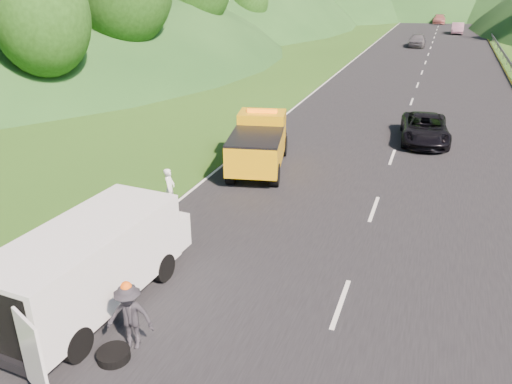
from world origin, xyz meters
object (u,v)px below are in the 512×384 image
at_px(suitcase, 135,207).
at_px(child, 156,245).
at_px(white_van, 92,261).
at_px(woman, 171,208).
at_px(spare_tire, 114,359).
at_px(tow_truck, 259,143).
at_px(worker, 133,347).
at_px(passing_suv, 423,142).

bearing_deg(suitcase, child, -42.29).
bearing_deg(white_van, woman, 104.39).
bearing_deg(woman, spare_tire, -172.22).
xyz_separation_m(tow_truck, spare_tire, (1.07, -12.23, -1.15)).
bearing_deg(child, woman, 127.32).
xyz_separation_m(tow_truck, worker, (1.25, -11.75, -1.15)).
relative_size(child, spare_tire, 1.26).
height_order(child, spare_tire, child).
xyz_separation_m(white_van, passing_suv, (6.96, 17.13, -1.27)).
distance_m(white_van, woman, 6.01).
height_order(tow_truck, white_van, tow_truck).
xyz_separation_m(woman, child, (0.90, -2.59, 0.00)).
bearing_deg(woman, child, -173.10).
bearing_deg(child, suitcase, 155.82).
xyz_separation_m(worker, spare_tire, (-0.18, -0.48, 0.00)).
relative_size(suitcase, spare_tire, 0.87).
relative_size(white_van, woman, 4.38).
bearing_deg(white_van, child, 97.47).
distance_m(spare_tire, passing_suv, 19.44).
bearing_deg(tow_truck, passing_suv, 32.29).
bearing_deg(tow_truck, woman, -120.49).
xyz_separation_m(child, spare_tire, (1.77, -4.72, 0.00)).
bearing_deg(white_van, worker, -28.81).
relative_size(woman, worker, 0.91).
distance_m(worker, spare_tire, 0.51).
height_order(tow_truck, passing_suv, tow_truck).
relative_size(tow_truck, spare_tire, 8.03).
xyz_separation_m(woman, worker, (2.85, -6.84, 0.00)).
bearing_deg(passing_suv, worker, -111.73).
relative_size(white_van, child, 7.10).
relative_size(tow_truck, child, 6.38).
bearing_deg(tow_truck, spare_tire, -97.44).
bearing_deg(passing_suv, suitcase, -131.59).
relative_size(suitcase, passing_suv, 0.13).
xyz_separation_m(woman, passing_suv, (8.10, 11.36, 0.00)).
xyz_separation_m(tow_truck, child, (-0.70, -7.51, -1.15)).
relative_size(white_van, suitcase, 10.30).
relative_size(woman, passing_suv, 0.30).
bearing_deg(spare_tire, passing_suv, 73.80).
xyz_separation_m(white_van, worker, (1.71, -1.07, -1.27)).
relative_size(child, worker, 0.56).
distance_m(tow_truck, child, 7.63).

